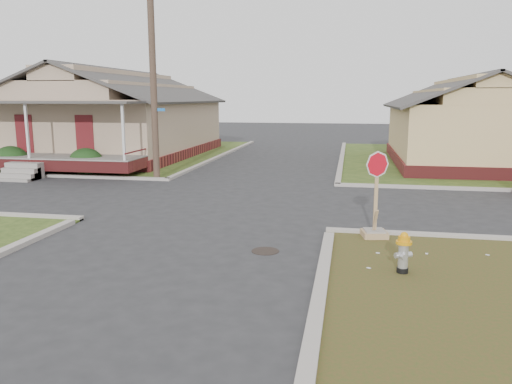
# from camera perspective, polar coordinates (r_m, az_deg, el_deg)

# --- Properties ---
(ground) EXTENTS (120.00, 120.00, 0.00)m
(ground) POSITION_cam_1_polar(r_m,az_deg,el_deg) (12.60, -8.50, -5.49)
(ground) COLOR #27272A
(ground) RESTS_ON ground
(verge_far_left) EXTENTS (19.00, 19.00, 0.05)m
(verge_far_left) POSITION_cam_1_polar(r_m,az_deg,el_deg) (34.17, -19.35, 4.27)
(verge_far_left) COLOR #2B4117
(verge_far_left) RESTS_ON ground
(curbs) EXTENTS (80.00, 40.00, 0.12)m
(curbs) POSITION_cam_1_polar(r_m,az_deg,el_deg) (17.26, -3.08, -0.98)
(curbs) COLOR #A19991
(curbs) RESTS_ON ground
(manhole) EXTENTS (0.64, 0.64, 0.01)m
(manhole) POSITION_cam_1_polar(r_m,az_deg,el_deg) (11.60, 1.07, -6.76)
(manhole) COLOR black
(manhole) RESTS_ON ground
(corner_house) EXTENTS (10.10, 15.50, 5.30)m
(corner_house) POSITION_cam_1_polar(r_m,az_deg,el_deg) (31.43, -16.02, 8.08)
(corner_house) COLOR maroon
(corner_house) RESTS_ON ground
(side_house_yellow) EXTENTS (7.60, 11.60, 4.70)m
(side_house_yellow) POSITION_cam_1_polar(r_m,az_deg,el_deg) (28.58, 22.90, 7.25)
(side_house_yellow) COLOR maroon
(side_house_yellow) RESTS_ON ground
(utility_pole) EXTENTS (1.80, 0.28, 9.00)m
(utility_pole) POSITION_cam_1_polar(r_m,az_deg,el_deg) (21.95, -11.71, 13.54)
(utility_pole) COLOR #3D2C23
(utility_pole) RESTS_ON ground
(fire_hydrant) EXTENTS (0.31, 0.31, 0.84)m
(fire_hydrant) POSITION_cam_1_polar(r_m,az_deg,el_deg) (10.38, 16.50, -6.42)
(fire_hydrant) COLOR black
(fire_hydrant) RESTS_ON ground
(stop_sign) EXTENTS (0.61, 0.60, 2.17)m
(stop_sign) POSITION_cam_1_polar(r_m,az_deg,el_deg) (12.83, 13.44, -2.99)
(stop_sign) COLOR #A08157
(stop_sign) RESTS_ON ground
(hedge_left) EXTENTS (1.55, 1.27, 1.18)m
(hedge_left) POSITION_cam_1_polar(r_m,az_deg,el_deg) (26.19, -26.19, 3.36)
(hedge_left) COLOR #133312
(hedge_left) RESTS_ON verge_far_left
(hedge_right) EXTENTS (1.52, 1.24, 1.16)m
(hedge_right) POSITION_cam_1_polar(r_m,az_deg,el_deg) (24.17, -18.84, 3.33)
(hedge_right) COLOR #133312
(hedge_right) RESTS_ON verge_far_left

